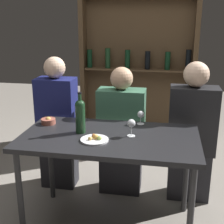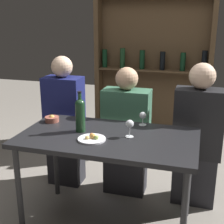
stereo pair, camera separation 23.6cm
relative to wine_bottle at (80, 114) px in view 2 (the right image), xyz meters
The scene contains 11 objects.
ground_plane 0.94m from the wine_bottle, ahead, with size 10.00×10.00×0.00m, color gray.
dining_table 0.31m from the wine_bottle, ahead, with size 1.31×0.73×0.77m.
wine_rack_wall 1.96m from the wine_bottle, 83.36° to the left, with size 1.50×0.21×2.11m.
wine_bottle is the anchor object (origin of this frame).
wine_glass_0 0.39m from the wine_bottle, ahead, with size 0.06×0.06×0.13m.
wine_glass_1 0.51m from the wine_bottle, 32.64° to the left, with size 0.06×0.06×0.11m.
food_plate_0 0.24m from the wine_bottle, 43.92° to the right, with size 0.20×0.20×0.04m.
snack_bowl 0.37m from the wine_bottle, 155.34° to the left, with size 0.12×0.12×0.06m.
seated_person_left 0.72m from the wine_bottle, 126.15° to the left, with size 0.36×0.22×1.27m.
seated_person_center 0.67m from the wine_bottle, 66.07° to the left, with size 0.42×0.22×1.20m.
seated_person_right 1.06m from the wine_bottle, 31.19° to the left, with size 0.41×0.22×1.26m.
Camera 2 is at (0.64, -2.06, 1.62)m, focal length 50.00 mm.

